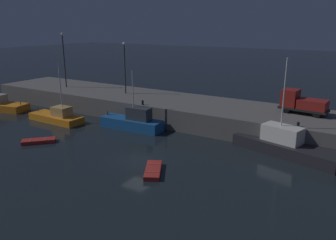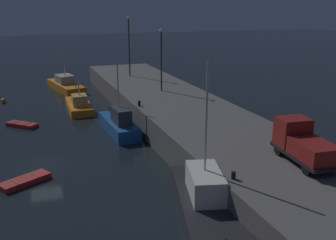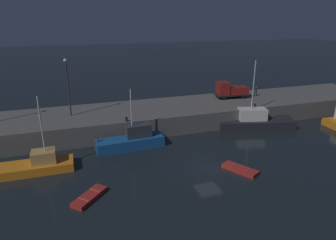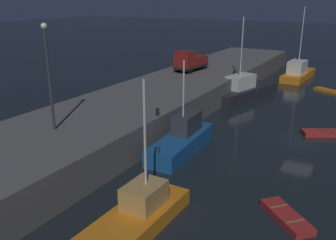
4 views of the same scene
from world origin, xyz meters
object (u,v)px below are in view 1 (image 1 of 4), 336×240
Objects in this scene: bollard_west at (143,103)px; bollard_central at (298,124)px; lamp_post_east at (125,64)px; rowboat_white_mid at (153,170)px; fishing_boat_blue at (133,122)px; utility_truck at (302,103)px; fishing_boat_white at (285,145)px; dinghy_orange_near at (39,141)px; lamp_post_west at (64,56)px; fishing_trawler_red at (57,117)px.

bollard_west is 1.22× the size of bollard_central.
bollard_central is at bearing -9.57° from lamp_post_east.
lamp_post_east is (-16.05, 16.47, 6.88)m from rowboat_white_mid.
bollard_west is 19.12m from bollard_central.
fishing_boat_blue reaches higher than utility_truck.
fishing_boat_blue is 0.73× the size of fishing_boat_white.
dinghy_orange_near is 21.41m from lamp_post_west.
fishing_trawler_red is 11.06m from fishing_boat_blue.
lamp_post_east is at bearing 92.89° from dinghy_orange_near.
fishing_trawler_red reaches higher than bollard_west.
fishing_boat_white reaches higher than utility_truck.
fishing_boat_blue is at bearing -176.02° from fishing_boat_white.
fishing_boat_white is 13.94m from rowboat_white_mid.
lamp_post_east is (-6.69, 7.03, 6.11)m from fishing_boat_blue.
lamp_post_west is at bearing 128.70° from dinghy_orange_near.
lamp_post_west reaches higher than utility_truck.
dinghy_orange_near is at bearing -115.82° from bollard_west.
lamp_post_west is at bearing -175.24° from lamp_post_east.
lamp_post_west is at bearing 161.76° from fishing_boat_blue.
lamp_post_west is 18.62× the size of bollard_central.
dinghy_orange_near is 0.62× the size of utility_truck.
bollard_west is at bearing -35.98° from lamp_post_east.
fishing_trawler_red is 30.29m from bollard_central.
fishing_boat_white reaches higher than fishing_boat_blue.
lamp_post_west is at bearing 131.15° from fishing_trawler_red.
bollard_central is (37.39, -3.36, -4.81)m from lamp_post_west.
dinghy_orange_near is at bearing -121.37° from fishing_boat_blue.
fishing_boat_white is 7.73m from utility_truck.
lamp_post_east reaches higher than bollard_west.
bollard_west is (6.58, -4.78, -4.14)m from lamp_post_east.
fishing_boat_white is 2.04× the size of utility_truck.
bollard_west is (-18.28, -6.14, -0.99)m from utility_truck.
bollard_central is (9.65, 12.13, 2.68)m from rowboat_white_mid.
bollard_central is at bearing -5.13° from lamp_post_west.
fishing_boat_blue reaches higher than bollard_central.
lamp_post_east is 26.39m from bollard_central.
lamp_post_east is 13.23× the size of bollard_west.
bollard_west is (5.74, 11.86, 2.73)m from dinghy_orange_near.
fishing_boat_blue is at bearing -18.24° from lamp_post_west.
fishing_trawler_red is 14.23× the size of bollard_west.
bollard_central is (19.00, 2.70, 1.91)m from fishing_boat_blue.
lamp_post_east is (-24.95, 5.76, 6.13)m from fishing_boat_white.
utility_truck is at bearing 24.81° from fishing_boat_blue.
dinghy_orange_near is at bearing -153.67° from bollard_central.
lamp_post_east is at bearing 4.76° from lamp_post_west.
lamp_post_west is at bearing -176.34° from utility_truck.
fishing_trawler_red is at bearing -154.81° from bollard_west.
fishing_boat_white is at bearing 7.85° from fishing_trawler_red.
utility_truck is 5.85m from bollard_central.
bollard_central is (25.69, -4.33, -4.19)m from lamp_post_east.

